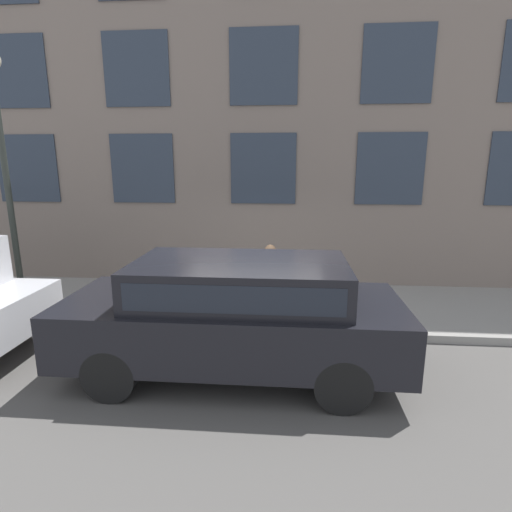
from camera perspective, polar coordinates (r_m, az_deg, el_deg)
The scene contains 7 objects.
ground_plane at distance 7.24m, azimuth -0.61°, elevation -11.54°, with size 80.00×80.00×0.00m, color #514F4C.
sidewalk at distance 8.56m, azimuth 0.31°, elevation -7.03°, with size 2.93×60.00×0.15m.
building_facade at distance 9.77m, azimuth 1.14°, elevation 21.76°, with size 0.33×40.00×8.97m.
fire_hydrant at distance 7.53m, azimuth -2.11°, elevation -6.35°, with size 0.35×0.46×0.71m.
person at distance 7.76m, azimuth 2.04°, elevation -2.29°, with size 0.33×0.22×1.35m.
parked_truck_charcoal_near at distance 5.75m, azimuth -2.97°, elevation -7.65°, with size 1.92×4.77×1.69m.
street_lamp at distance 9.34m, azimuth -32.45°, elevation 12.42°, with size 0.36×0.36×4.91m.
Camera 1 is at (-6.55, -0.62, 3.00)m, focal length 28.00 mm.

